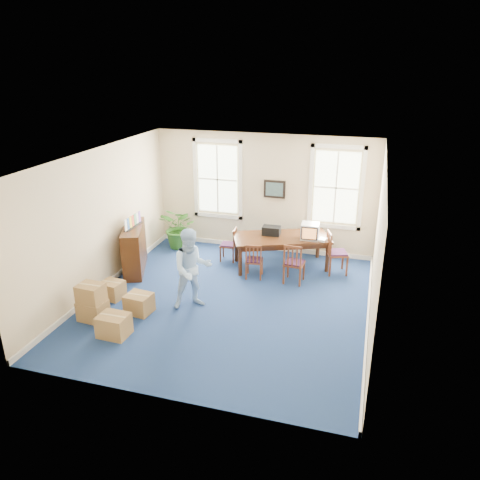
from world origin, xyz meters
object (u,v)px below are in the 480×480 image
(crt_tv, at_px, (310,231))
(chair_near_left, at_px, (254,260))
(credenza, at_px, (134,247))
(cardboard_boxes, at_px, (104,300))
(man, at_px, (192,269))
(potted_plant, at_px, (180,228))
(conference_table, at_px, (281,251))

(crt_tv, relative_size, chair_near_left, 0.52)
(credenza, bearing_deg, cardboard_boxes, -99.08)
(man, bearing_deg, cardboard_boxes, 179.14)
(crt_tv, distance_m, chair_near_left, 1.57)
(man, bearing_deg, potted_plant, 84.38)
(chair_near_left, bearing_deg, conference_table, -128.89)
(conference_table, bearing_deg, cardboard_boxes, -152.07)
(crt_tv, relative_size, man, 0.27)
(chair_near_left, xyz_separation_m, man, (-0.90, -1.75, 0.42))
(potted_plant, bearing_deg, conference_table, -8.80)
(crt_tv, height_order, man, man)
(chair_near_left, relative_size, man, 0.52)
(man, xyz_separation_m, credenza, (-2.08, 1.34, -0.28))
(crt_tv, relative_size, potted_plant, 0.40)
(chair_near_left, bearing_deg, potted_plant, -35.16)
(chair_near_left, relative_size, credenza, 0.59)
(man, bearing_deg, conference_table, 28.59)
(chair_near_left, height_order, credenza, credenza)
(conference_table, distance_m, crt_tv, 0.93)
(crt_tv, distance_m, potted_plant, 3.70)
(crt_tv, bearing_deg, man, -131.65)
(conference_table, height_order, cardboard_boxes, cardboard_boxes)
(chair_near_left, height_order, potted_plant, potted_plant)
(crt_tv, relative_size, cardboard_boxes, 0.33)
(potted_plant, bearing_deg, crt_tv, -6.29)
(chair_near_left, xyz_separation_m, credenza, (-2.98, -0.42, 0.15))
(chair_near_left, bearing_deg, cardboard_boxes, 40.20)
(conference_table, xyz_separation_m, man, (-1.38, -2.57, 0.47))
(chair_near_left, bearing_deg, man, 55.02)
(crt_tv, bearing_deg, potted_plant, 170.59)
(conference_table, xyz_separation_m, credenza, (-3.47, -1.23, 0.20))
(conference_table, relative_size, cardboard_boxes, 1.66)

